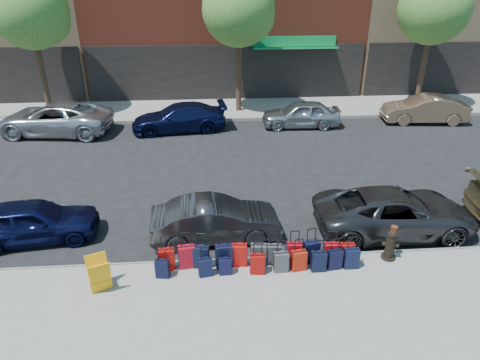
{
  "coord_description": "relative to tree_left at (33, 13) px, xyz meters",
  "views": [
    {
      "loc": [
        -1.22,
        -14.19,
        7.4
      ],
      "look_at": [
        -0.26,
        -1.5,
        1.11
      ],
      "focal_mm": 32.0,
      "sensor_mm": 36.0,
      "label": 1
    }
  ],
  "objects": [
    {
      "name": "curb_far",
      "position": [
        9.86,
        -1.52,
        -5.34
      ],
      "size": [
        60.0,
        0.08,
        0.15
      ],
      "primitive_type": "cube",
      "color": "gray",
      "rests_on": "ground"
    },
    {
      "name": "bollard",
      "position": [
        13.54,
        -14.26,
        -4.74
      ],
      "size": [
        0.19,
        0.19,
        1.02
      ],
      "color": "#38190C",
      "rests_on": "sidewalk_near"
    },
    {
      "name": "suitcase_front_1",
      "position": [
        7.92,
        -14.25,
        -4.93
      ],
      "size": [
        0.47,
        0.3,
        1.05
      ],
      "rotation": [
        0.0,
        0.0,
        0.14
      ],
      "color": "#A10A1A",
      "rests_on": "sidewalk_near"
    },
    {
      "name": "suitcase_front_10",
      "position": [
        12.28,
        -14.34,
        -4.97
      ],
      "size": [
        0.39,
        0.23,
        0.92
      ],
      "rotation": [
        0.0,
        0.0,
        -0.04
      ],
      "color": "#960C09",
      "rests_on": "sidewalk_near"
    },
    {
      "name": "suitcase_back_9",
      "position": [
        11.87,
        -14.61,
        -4.98
      ],
      "size": [
        0.4,
        0.26,
        0.9
      ],
      "rotation": [
        0.0,
        0.0,
        0.12
      ],
      "color": "black",
      "rests_on": "sidewalk_near"
    },
    {
      "name": "suitcase_back_5",
      "position": [
        9.78,
        -14.65,
        -4.98
      ],
      "size": [
        0.4,
        0.26,
        0.91
      ],
      "rotation": [
        0.0,
        0.0,
        -0.11
      ],
      "color": "#930C09",
      "rests_on": "sidewalk_near"
    },
    {
      "name": "suitcase_back_8",
      "position": [
        11.41,
        -14.67,
        -4.97
      ],
      "size": [
        0.39,
        0.23,
        0.92
      ],
      "rotation": [
        0.0,
        0.0,
        0.01
      ],
      "color": "black",
      "rests_on": "sidewalk_near"
    },
    {
      "name": "curb_near",
      "position": [
        9.86,
        -13.98,
        -5.34
      ],
      "size": [
        60.0,
        0.08,
        0.15
      ],
      "primitive_type": "cube",
      "color": "gray",
      "rests_on": "ground"
    },
    {
      "name": "tree_right",
      "position": [
        21.0,
        0.0,
        0.0
      ],
      "size": [
        3.8,
        3.8,
        7.27
      ],
      "color": "black",
      "rests_on": "sidewalk_far"
    },
    {
      "name": "car_far_2",
      "position": [
        13.39,
        -2.68,
        -4.73
      ],
      "size": [
        4.06,
        1.76,
        1.36
      ],
      "primitive_type": "imported",
      "rotation": [
        0.0,
        0.0,
        -1.61
      ],
      "color": "#B7BABE",
      "rests_on": "ground"
    },
    {
      "name": "suitcase_back_3",
      "position": [
        8.93,
        -14.62,
        -5.02
      ],
      "size": [
        0.33,
        0.2,
        0.78
      ],
      "rotation": [
        0.0,
        0.0,
        0.03
      ],
      "color": "black",
      "rests_on": "sidewalk_near"
    },
    {
      "name": "tree_center",
      "position": [
        10.5,
        0.0,
        0.0
      ],
      "size": [
        3.8,
        3.8,
        7.27
      ],
      "color": "black",
      "rests_on": "sidewalk_far"
    },
    {
      "name": "display_rack",
      "position": [
        5.79,
        -15.0,
        -4.81
      ],
      "size": [
        0.69,
        0.72,
        0.92
      ],
      "rotation": [
        0.0,
        0.0,
        0.39
      ],
      "color": "#FCAB0E",
      "rests_on": "sidewalk_near"
    },
    {
      "name": "suitcase_front_5",
      "position": [
        9.85,
        -14.29,
        -4.94
      ],
      "size": [
        0.44,
        0.26,
        1.01
      ],
      "rotation": [
        0.0,
        0.0,
        -0.07
      ],
      "color": "#3D3D42",
      "rests_on": "sidewalk_near"
    },
    {
      "name": "car_near_2",
      "position": [
        14.26,
        -12.72,
        -4.73
      ],
      "size": [
        4.93,
        2.3,
        1.36
      ],
      "primitive_type": "imported",
      "rotation": [
        0.0,
        0.0,
        1.56
      ],
      "color": "#323234",
      "rests_on": "ground"
    },
    {
      "name": "suitcase_front_8",
      "position": [
        11.31,
        -14.26,
        -4.94
      ],
      "size": [
        0.47,
        0.32,
        1.03
      ],
      "rotation": [
        0.0,
        0.0,
        0.21
      ],
      "color": "black",
      "rests_on": "sidewalk_near"
    },
    {
      "name": "ground",
      "position": [
        9.86,
        -9.5,
        -5.41
      ],
      "size": [
        120.0,
        120.0,
        0.0
      ],
      "primitive_type": "plane",
      "color": "black",
      "rests_on": "ground"
    },
    {
      "name": "car_near_0",
      "position": [
        3.28,
        -12.36,
        -4.77
      ],
      "size": [
        3.95,
        1.99,
        1.29
      ],
      "primitive_type": "imported",
      "rotation": [
        0.0,
        0.0,
        1.7
      ],
      "color": "#0C1034",
      "rests_on": "ground"
    },
    {
      "name": "suitcase_front_2",
      "position": [
        8.3,
        -14.27,
        -4.94
      ],
      "size": [
        0.46,
        0.31,
        1.03
      ],
      "rotation": [
        0.0,
        0.0,
        -0.19
      ],
      "color": "black",
      "rests_on": "sidewalk_near"
    },
    {
      "name": "suitcase_front_4",
      "position": [
        9.32,
        -14.27,
        -4.94
      ],
      "size": [
        0.45,
        0.27,
        1.03
      ],
      "rotation": [
        0.0,
        0.0,
        -0.1
      ],
      "color": "#B30E0B",
      "rests_on": "sidewalk_near"
    },
    {
      "name": "car_near_1",
      "position": [
        8.74,
        -12.71,
        -4.77
      ],
      "size": [
        3.96,
        1.61,
        1.28
      ],
      "primitive_type": "imported",
      "rotation": [
        0.0,
        0.0,
        1.64
      ],
      "color": "#333336",
      "rests_on": "ground"
    },
    {
      "name": "suitcase_back_10",
      "position": [
        12.32,
        -14.6,
        -4.97
      ],
      "size": [
        0.39,
        0.23,
        0.94
      ],
      "rotation": [
        0.0,
        0.0,
        0.01
      ],
      "color": "black",
      "rests_on": "sidewalk_near"
    },
    {
      "name": "car_far_0",
      "position": [
        1.01,
        -2.78,
        -4.64
      ],
      "size": [
        5.81,
        3.18,
        1.54
      ],
      "primitive_type": "imported",
      "rotation": [
        0.0,
        0.0,
        -1.69
      ],
      "color": "silver",
      "rests_on": "ground"
    },
    {
      "name": "sidewalk_near",
      "position": [
        9.86,
        -16.0,
        -5.34
      ],
      "size": [
        60.0,
        4.0,
        0.15
      ],
      "primitive_type": "cube",
      "color": "gray",
      "rests_on": "ground"
    },
    {
      "name": "tree_left",
      "position": [
        0.0,
        0.0,
        0.0
      ],
      "size": [
        3.8,
        3.8,
        7.27
      ],
      "color": "black",
      "rests_on": "sidewalk_far"
    },
    {
      "name": "car_far_1",
      "position": [
        7.14,
        -2.82,
        -4.73
      ],
      "size": [
        4.9,
        2.43,
        1.37
      ],
      "primitive_type": "imported",
      "rotation": [
        0.0,
        0.0,
        -1.46
      ],
      "color": "#0C1134",
      "rests_on": "ground"
    },
    {
      "name": "fire_hydrant",
      "position": [
        13.5,
        -14.28,
        -4.85
      ],
      "size": [
        0.45,
        0.4,
        0.88
      ],
      "rotation": [
        0.0,
        0.0,
        -0.31
      ],
      "color": "black",
      "rests_on": "sidewalk_near"
    },
    {
      "name": "sidewalk_far",
      "position": [
        9.86,
        0.5,
        -5.34
      ],
      "size": [
        60.0,
        4.0,
        0.15
      ],
      "primitive_type": "cube",
      "color": "gray",
      "rests_on": "ground"
    },
    {
      "name": "suitcase_back_6",
      "position": [
        10.41,
        -14.61,
        -4.98
      ],
      "size": [
        0.39,
        0.23,
        0.92
      ],
      "rotation": [
        0.0,
        0.0,
        0.03
      ],
      "color": "#3C3C41",
      "rests_on": "sidewalk_near"
    },
    {
      "name": "suitcase_back_7",
      "position": [
        10.9,
        -14.59,
        -4.97
      ],
      "size": [
        0.42,
        0.29,
        0.93
      ],
      "rotation": [
        0.0,
        0.0,
        0.17
      ],
      "color": "#AA1B0A",
      "rests_on": "sidewalk_near"
    },
    {
      "name": "suitcase_front_6",
      "position": [
        10.28,
        -14.28,
        -4.96
      ],
      "size": [
        0.41,
        0.24,
        0.96
      ],
      "rotation": [
        0.0,
        0.0,
        -0.06
      ],
      "color": "#36363B",
      "rests_on": "sidewalk_near"
    },
    {
      "name": "suitcase_front_7",
      "position": [
        10.83,
        -14.26,
        -4.96
      ],
      "size": [
        0.42,
        0.25,
        0.98
      ],
      "rotation": [
        0.0,
        0.0,
        -0.08
      ],
      "color": "maroon",
      "rests_on": "sidewalk_near"
    },
    {
      "name": "suitcase_back_2",
      "position": [
        8.41,
        -14.65,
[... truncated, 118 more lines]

